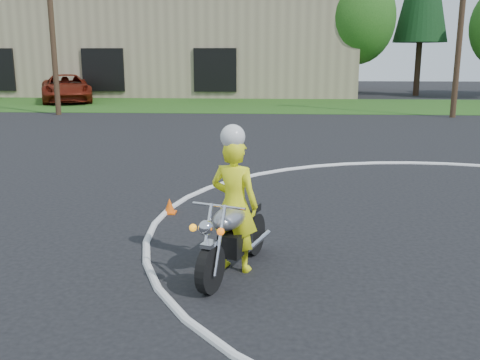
{
  "coord_description": "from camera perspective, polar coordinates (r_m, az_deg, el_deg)",
  "views": [
    {
      "loc": [
        -3.88,
        -6.11,
        2.99
      ],
      "look_at": [
        -4.38,
        1.96,
        1.1
      ],
      "focal_mm": 40.0,
      "sensor_mm": 36.0,
      "label": 1
    }
  ],
  "objects": [
    {
      "name": "utility_poles",
      "position": [
        28.61,
        22.62,
        16.59
      ],
      "size": [
        41.6,
        1.12,
        10.0
      ],
      "color": "#473321",
      "rests_on": "ground"
    },
    {
      "name": "grass_strip",
      "position": [
        33.47,
        10.3,
        7.81
      ],
      "size": [
        120.0,
        10.0,
        0.02
      ],
      "primitive_type": "cube",
      "color": "#1E4714",
      "rests_on": "ground"
    },
    {
      "name": "warehouse",
      "position": [
        48.23,
        -13.89,
        14.15
      ],
      "size": [
        41.0,
        17.0,
        8.3
      ],
      "color": "tan",
      "rests_on": "ground"
    },
    {
      "name": "primary_motorcycle",
      "position": [
        7.46,
        -0.75,
        -5.96
      ],
      "size": [
        1.03,
        2.06,
        1.13
      ],
      "rotation": [
        0.0,
        0.0,
        -0.34
      ],
      "color": "black",
      "rests_on": "ground"
    },
    {
      "name": "pickup_grp",
      "position": [
        37.23,
        -18.08,
        9.27
      ],
      "size": [
        5.27,
        7.1,
        1.79
      ],
      "rotation": [
        0.0,
        0.0,
        0.4
      ],
      "color": "#64170B",
      "rests_on": "ground"
    },
    {
      "name": "rider_primary_grp",
      "position": [
        7.45,
        -0.61,
        -2.26
      ],
      "size": [
        0.8,
        0.66,
        2.09
      ],
      "rotation": [
        0.0,
        0.0,
        -0.34
      ],
      "color": "#F8FC1A",
      "rests_on": "ground"
    }
  ]
}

